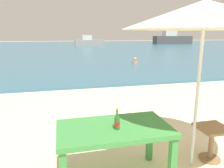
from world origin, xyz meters
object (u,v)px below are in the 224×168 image
object	(u,v)px
patio_umbrella	(205,15)
boat_fishing_trawler	(89,42)
beer_bottle_amber	(117,122)
swimmer_person	(135,61)
boat_barge	(172,39)
picnic_table_green	(114,135)
side_table_wood	(212,138)

from	to	relation	value
patio_umbrella	boat_fishing_trawler	size ratio (longest dim) A/B	0.50
beer_bottle_amber	swimmer_person	size ratio (longest dim) A/B	0.65
boat_barge	picnic_table_green	bearing A→B (deg)	-119.97
boat_barge	side_table_wood	bearing A→B (deg)	-118.09
swimmer_person	boat_fishing_trawler	size ratio (longest dim) A/B	0.09
beer_bottle_amber	boat_fishing_trawler	distance (m)	31.93
beer_bottle_amber	side_table_wood	world-z (taller)	beer_bottle_amber
patio_umbrella	side_table_wood	xyz separation A→B (m)	(0.36, 0.06, -1.76)
picnic_table_green	swimmer_person	world-z (taller)	picnic_table_green
swimmer_person	boat_barge	size ratio (longest dim) A/B	0.06
beer_bottle_amber	swimmer_person	bearing A→B (deg)	69.08
boat_barge	patio_umbrella	bearing A→B (deg)	-118.51
side_table_wood	boat_fishing_trawler	xyz separation A→B (m)	(2.54, 31.47, 0.32)
beer_bottle_amber	patio_umbrella	world-z (taller)	patio_umbrella
side_table_wood	patio_umbrella	bearing A→B (deg)	-170.82
swimmer_person	side_table_wood	bearing A→B (deg)	-103.31
boat_barge	boat_fishing_trawler	size ratio (longest dim) A/B	1.56
patio_umbrella	side_table_wood	size ratio (longest dim) A/B	4.26
patio_umbrella	swimmer_person	distance (m)	10.58
boat_barge	boat_fishing_trawler	world-z (taller)	boat_barge
swimmer_person	boat_fishing_trawler	distance (m)	21.49
side_table_wood	boat_fishing_trawler	bearing A→B (deg)	85.38
boat_barge	beer_bottle_amber	bearing A→B (deg)	-119.90
patio_umbrella	swimmer_person	size ratio (longest dim) A/B	5.61
beer_bottle_amber	patio_umbrella	xyz separation A→B (m)	(1.17, 0.14, 1.26)
patio_umbrella	boat_barge	world-z (taller)	boat_barge
side_table_wood	swimmer_person	size ratio (longest dim) A/B	1.32
boat_barge	boat_fishing_trawler	bearing A→B (deg)	-169.34
picnic_table_green	patio_umbrella	size ratio (longest dim) A/B	0.61
patio_umbrella	boat_fishing_trawler	bearing A→B (deg)	84.74
picnic_table_green	swimmer_person	xyz separation A→B (m)	(3.91, 10.10, -0.41)
swimmer_person	patio_umbrella	bearing A→B (deg)	-105.16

